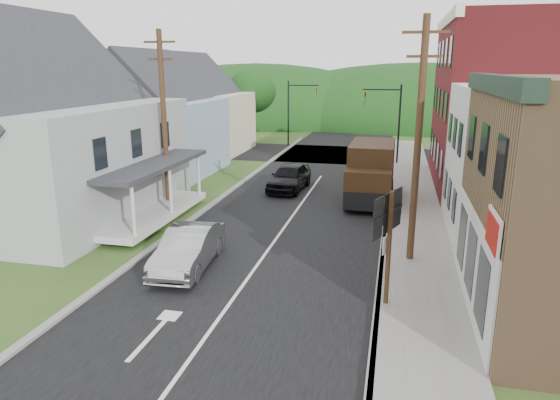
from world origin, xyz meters
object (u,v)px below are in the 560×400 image
Objects in this scene: silver_sedan at (188,249)px; dark_sedan at (289,177)px; route_sign_cluster at (388,232)px; warning_sign at (389,226)px; delivery_van at (371,173)px.

dark_sedan reaches higher than silver_sedan.
dark_sedan is 15.56m from route_sign_cluster.
route_sign_cluster reaches higher than dark_sedan.
warning_sign is at bearing 6.26° from silver_sedan.
warning_sign is (0.02, 2.85, -0.71)m from route_sign_cluster.
delivery_van is 12.63m from route_sign_cluster.
delivery_van reaches higher than silver_sedan.
delivery_van is at bearing 74.99° from warning_sign.
warning_sign is (6.09, -11.38, 0.96)m from dark_sedan.
dark_sedan is 1.86× the size of warning_sign.
delivery_van is 1.62× the size of route_sign_cluster.
silver_sedan is at bearing 168.68° from warning_sign.
route_sign_cluster is at bearing -112.39° from warning_sign.
delivery_van is 2.30× the size of warning_sign.
route_sign_cluster is at bearing -16.22° from silver_sedan.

